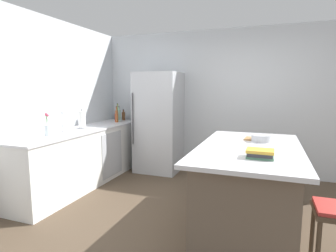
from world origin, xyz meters
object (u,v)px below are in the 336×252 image
(kitchen_island, at_px, (248,187))
(hot_sauce_bottle, at_px, (116,117))
(cutting_board, at_px, (258,139))
(flower_vase, at_px, (48,128))
(gin_bottle, at_px, (119,115))
(refrigerator, at_px, (159,122))
(mixing_bowl, at_px, (261,138))
(sink_faucet, at_px, (63,121))
(syrup_bottle, at_px, (124,116))
(paper_towel_roll, at_px, (82,120))
(olive_oil_bottle, at_px, (118,114))
(vinegar_bottle, at_px, (117,116))
(cookbook_stack, at_px, (260,154))

(kitchen_island, relative_size, hot_sauce_bottle, 8.97)
(hot_sauce_bottle, relative_size, cutting_board, 0.67)
(flower_vase, relative_size, gin_bottle, 1.10)
(refrigerator, bearing_deg, mixing_bowl, -36.29)
(cutting_board, bearing_deg, flower_vase, -167.80)
(sink_faucet, bearing_deg, syrup_bottle, 87.13)
(gin_bottle, bearing_deg, paper_towel_roll, -92.12)
(olive_oil_bottle, xyz_separation_m, mixing_bowl, (2.76, -1.42, -0.08))
(mixing_bowl, relative_size, cutting_board, 0.71)
(kitchen_island, xyz_separation_m, syrup_bottle, (-2.57, 1.83, 0.53))
(cutting_board, bearing_deg, sink_faucet, -175.28)
(refrigerator, xyz_separation_m, mixing_bowl, (1.85, -1.36, 0.05))
(mixing_bowl, bearing_deg, vinegar_bottle, 156.51)
(kitchen_island, relative_size, olive_oil_bottle, 5.65)
(syrup_bottle, xyz_separation_m, vinegar_bottle, (0.06, -0.37, 0.03))
(syrup_bottle, height_order, cookbook_stack, syrup_bottle)
(gin_bottle, height_order, cutting_board, gin_bottle)
(kitchen_island, height_order, syrup_bottle, syrup_bottle)
(mixing_bowl, bearing_deg, olive_oil_bottle, 152.83)
(refrigerator, xyz_separation_m, flower_vase, (-0.87, -1.84, 0.10))
(flower_vase, bearing_deg, gin_bottle, 88.74)
(hot_sauce_bottle, distance_m, cutting_board, 2.87)
(flower_vase, relative_size, cutting_board, 0.98)
(refrigerator, height_order, sink_faucet, refrigerator)
(kitchen_island, xyz_separation_m, cutting_board, (0.07, 0.42, 0.47))
(gin_bottle, xyz_separation_m, cookbook_stack, (2.69, -2.13, -0.06))
(refrigerator, bearing_deg, syrup_bottle, 169.94)
(kitchen_island, height_order, vinegar_bottle, vinegar_bottle)
(olive_oil_bottle, distance_m, gin_bottle, 0.12)
(refrigerator, bearing_deg, vinegar_bottle, -163.69)
(refrigerator, relative_size, hot_sauce_bottle, 8.52)
(sink_faucet, bearing_deg, gin_bottle, 86.78)
(paper_towel_roll, relative_size, cutting_board, 0.97)
(paper_towel_roll, relative_size, hot_sauce_bottle, 1.45)
(syrup_bottle, bearing_deg, flower_vase, -91.16)
(sink_faucet, xyz_separation_m, cookbook_stack, (2.77, -0.68, -0.10))
(hot_sauce_bottle, distance_m, vinegar_bottle, 0.12)
(refrigerator, height_order, flower_vase, refrigerator)
(syrup_bottle, xyz_separation_m, cutting_board, (2.64, -1.41, -0.06))
(gin_bottle, bearing_deg, vinegar_bottle, -71.16)
(refrigerator, distance_m, sink_faucet, 1.75)
(refrigerator, distance_m, mixing_bowl, 2.30)
(syrup_bottle, distance_m, hot_sauce_bottle, 0.28)
(vinegar_bottle, height_order, mixing_bowl, vinegar_bottle)
(gin_bottle, distance_m, cutting_board, 2.91)
(sink_faucet, distance_m, paper_towel_roll, 0.38)
(gin_bottle, relative_size, hot_sauce_bottle, 1.33)
(syrup_bottle, distance_m, mixing_bowl, 3.07)
(cookbook_stack, bearing_deg, syrup_bottle, 139.29)
(mixing_bowl, bearing_deg, refrigerator, 143.71)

